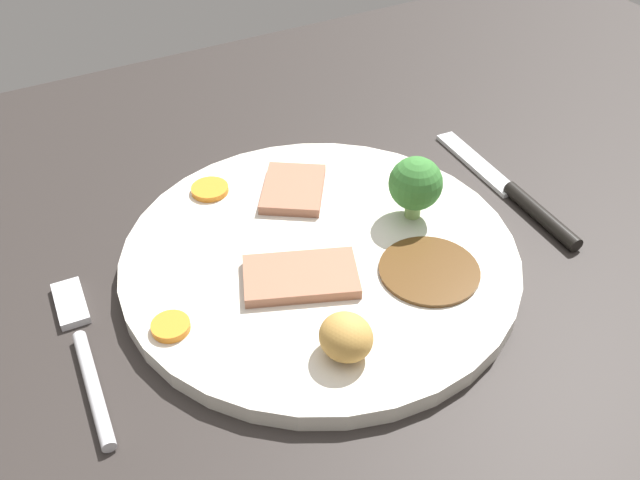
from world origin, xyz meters
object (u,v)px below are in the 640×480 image
Objects in this scene: roast_potato_left at (346,337)px; fork at (83,350)px; carrot_coin_front at (173,331)px; carrot_coin_back at (210,189)px; broccoli_floret at (416,184)px; meat_slice_under at (298,187)px; dinner_plate at (320,257)px; meat_slice_main at (302,278)px; knife at (516,195)px.

roast_potato_left reaches higher than fork.
carrot_coin_front and carrot_coin_back have the same top height.
meat_slice_under is at bearing 131.69° from broccoli_floret.
dinner_plate reaches higher than fork.
dinner_plate is at bearing 11.95° from carrot_coin_front.
carrot_coin_back is (7.95, 13.44, -0.02)cm from carrot_coin_front.
meat_slice_main is 0.53× the size of fork.
carrot_coin_front is (-12.40, -2.63, 0.97)cm from dinner_plate.
meat_slice_under is (2.01, 7.38, 1.10)cm from dinner_plate.
meat_slice_main is 13.35cm from carrot_coin_back.
knife is at bearing 4.50° from meat_slice_main.
meat_slice_under is 1.79× the size of roast_potato_left.
dinner_plate is at bearing 70.57° from roast_potato_left.
meat_slice_under reaches higher than dinner_plate.
meat_slice_under is (4.78, 9.81, 0.00)cm from meat_slice_main.
meat_slice_under is 2.48× the size of carrot_coin_front.
fork is at bearing -140.64° from carrot_coin_back.
carrot_coin_front is 30.98cm from knife.
carrot_coin_front is 0.14× the size of knife.
roast_potato_left is 0.69× the size of broccoli_floret.
knife is at bearing 21.72° from roast_potato_left.
meat_slice_under is 0.42× the size of fork.
carrot_coin_front is 0.17× the size of fork.
fork is (-17.93, -0.24, -0.31)cm from dinner_plate.
meat_slice_under is at bearing 34.77° from carrot_coin_front.
broccoli_floret is at bearing 1.16° from dinner_plate.
roast_potato_left is at bearing -109.43° from dinner_plate.
fork is (-26.36, -0.41, -4.04)cm from broccoli_floret.
meat_slice_main is 15.38cm from fork.
carrot_coin_front is 0.50× the size of broccoli_floret.
meat_slice_main is 21.38cm from knife.
fork is at bearing -179.11° from broccoli_floret.
carrot_coin_back is 0.17× the size of knife.
meat_slice_main is 0.43× the size of knife.
fork is (-13.48, -11.06, -1.26)cm from carrot_coin_back.
knife is (36.42, -0.51, 0.06)cm from fork.
dinner_plate is 11.52× the size of carrot_coin_front.
meat_slice_under reaches higher than knife.
broccoli_floret reaches higher than carrot_coin_back.
meat_slice_under is 18.43cm from knife.
meat_slice_under is 2.08× the size of carrot_coin_back.
meat_slice_main is 2.62× the size of carrot_coin_back.
meat_slice_main is at bearing -166.96° from broccoli_floret.
broccoli_floret is (11.21, 2.60, 2.63)cm from meat_slice_main.
carrot_coin_back is at bearing 97.22° from meat_slice_main.
roast_potato_left is 0.23× the size of fork.
carrot_coin_back is 16.94cm from broccoli_floret.
dinner_plate is 12.72cm from carrot_coin_front.
dinner_plate is 4.65× the size of meat_slice_under.
carrot_coin_front is (-14.41, -10.01, -0.13)cm from meat_slice_under.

